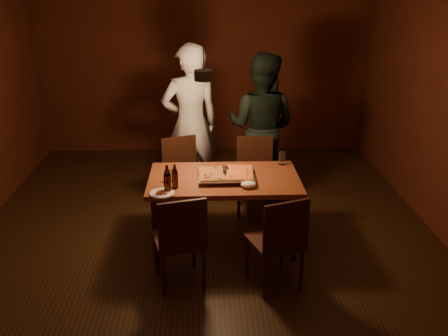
{
  "coord_description": "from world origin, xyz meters",
  "views": [
    {
      "loc": [
        0.01,
        -4.72,
        2.61
      ],
      "look_at": [
        0.19,
        -0.11,
        0.85
      ],
      "focal_mm": 40.0,
      "sensor_mm": 36.0,
      "label": 1
    }
  ],
  "objects_px": {
    "beer_bottle_b": "(175,176)",
    "plate_slice": "(162,193)",
    "diner_dark": "(261,127)",
    "pizza_tray": "(226,176)",
    "diner_white": "(191,124)",
    "chair_near_right": "(280,235)",
    "chair_far_left": "(182,169)",
    "chair_near_left": "(180,234)",
    "pendant_lamp": "(204,74)",
    "chair_far_right": "(255,168)",
    "dining_table": "(224,184)",
    "beer_bottle_a": "(167,179)"
  },
  "relations": [
    {
      "from": "chair_near_right",
      "to": "pizza_tray",
      "type": "distance_m",
      "value": 0.94
    },
    {
      "from": "chair_far_left",
      "to": "chair_far_right",
      "type": "height_order",
      "value": "same"
    },
    {
      "from": "chair_far_right",
      "to": "beer_bottle_a",
      "type": "bearing_deg",
      "value": 54.8
    },
    {
      "from": "beer_bottle_a",
      "to": "diner_white",
      "type": "height_order",
      "value": "diner_white"
    },
    {
      "from": "chair_far_left",
      "to": "pizza_tray",
      "type": "xyz_separation_m",
      "value": [
        0.48,
        -0.84,
        0.24
      ]
    },
    {
      "from": "chair_near_right",
      "to": "pendant_lamp",
      "type": "relative_size",
      "value": 0.49
    },
    {
      "from": "beer_bottle_b",
      "to": "pendant_lamp",
      "type": "relative_size",
      "value": 0.21
    },
    {
      "from": "plate_slice",
      "to": "chair_near_right",
      "type": "bearing_deg",
      "value": -22.72
    },
    {
      "from": "pendant_lamp",
      "to": "beer_bottle_b",
      "type": "bearing_deg",
      "value": -128.61
    },
    {
      "from": "beer_bottle_a",
      "to": "pendant_lamp",
      "type": "bearing_deg",
      "value": 52.46
    },
    {
      "from": "dining_table",
      "to": "beer_bottle_a",
      "type": "xyz_separation_m",
      "value": [
        -0.54,
        -0.34,
        0.2
      ]
    },
    {
      "from": "chair_near_right",
      "to": "pendant_lamp",
      "type": "distance_m",
      "value": 1.67
    },
    {
      "from": "beer_bottle_b",
      "to": "pendant_lamp",
      "type": "bearing_deg",
      "value": 51.39
    },
    {
      "from": "chair_far_left",
      "to": "chair_near_left",
      "type": "distance_m",
      "value": 1.58
    },
    {
      "from": "chair_far_left",
      "to": "chair_near_right",
      "type": "xyz_separation_m",
      "value": [
        0.9,
        -1.64,
        0.0
      ]
    },
    {
      "from": "chair_far_right",
      "to": "pendant_lamp",
      "type": "height_order",
      "value": "pendant_lamp"
    },
    {
      "from": "dining_table",
      "to": "pizza_tray",
      "type": "xyz_separation_m",
      "value": [
        0.02,
        -0.02,
        0.1
      ]
    },
    {
      "from": "chair_far_right",
      "to": "chair_near_right",
      "type": "bearing_deg",
      "value": 96.05
    },
    {
      "from": "beer_bottle_b",
      "to": "plate_slice",
      "type": "bearing_deg",
      "value": -127.67
    },
    {
      "from": "chair_near_left",
      "to": "chair_far_right",
      "type": "bearing_deg",
      "value": 47.85
    },
    {
      "from": "chair_near_right",
      "to": "pizza_tray",
      "type": "height_order",
      "value": "chair_near_right"
    },
    {
      "from": "beer_bottle_b",
      "to": "chair_far_left",
      "type": "bearing_deg",
      "value": 89.02
    },
    {
      "from": "chair_far_right",
      "to": "diner_dark",
      "type": "relative_size",
      "value": 0.27
    },
    {
      "from": "pizza_tray",
      "to": "chair_near_right",
      "type": "bearing_deg",
      "value": -58.6
    },
    {
      "from": "beer_bottle_b",
      "to": "pendant_lamp",
      "type": "distance_m",
      "value": 1.0
    },
    {
      "from": "pizza_tray",
      "to": "diner_white",
      "type": "bearing_deg",
      "value": 110.82
    },
    {
      "from": "chair_far_right",
      "to": "diner_white",
      "type": "bearing_deg",
      "value": -24.46
    },
    {
      "from": "diner_dark",
      "to": "plate_slice",
      "type": "bearing_deg",
      "value": 80.35
    },
    {
      "from": "plate_slice",
      "to": "diner_dark",
      "type": "relative_size",
      "value": 0.13
    },
    {
      "from": "dining_table",
      "to": "chair_near_left",
      "type": "distance_m",
      "value": 0.88
    },
    {
      "from": "chair_far_left",
      "to": "diner_dark",
      "type": "height_order",
      "value": "diner_dark"
    },
    {
      "from": "chair_near_right",
      "to": "diner_white",
      "type": "distance_m",
      "value": 2.22
    },
    {
      "from": "chair_far_left",
      "to": "beer_bottle_b",
      "type": "distance_m",
      "value": 1.11
    },
    {
      "from": "chair_near_left",
      "to": "pendant_lamp",
      "type": "relative_size",
      "value": 0.47
    },
    {
      "from": "pizza_tray",
      "to": "dining_table",
      "type": "bearing_deg",
      "value": 139.33
    },
    {
      "from": "chair_near_right",
      "to": "pizza_tray",
      "type": "xyz_separation_m",
      "value": [
        -0.43,
        0.8,
        0.24
      ]
    },
    {
      "from": "chair_near_left",
      "to": "pendant_lamp",
      "type": "distance_m",
      "value": 1.52
    },
    {
      "from": "chair_near_left",
      "to": "pendant_lamp",
      "type": "bearing_deg",
      "value": 60.79
    },
    {
      "from": "chair_far_left",
      "to": "diner_white",
      "type": "xyz_separation_m",
      "value": [
        0.1,
        0.38,
        0.43
      ]
    },
    {
      "from": "dining_table",
      "to": "chair_far_right",
      "type": "distance_m",
      "value": 0.89
    },
    {
      "from": "dining_table",
      "to": "chair_near_right",
      "type": "distance_m",
      "value": 0.95
    },
    {
      "from": "dining_table",
      "to": "pendant_lamp",
      "type": "bearing_deg",
      "value": 149.83
    },
    {
      "from": "pizza_tray",
      "to": "diner_white",
      "type": "height_order",
      "value": "diner_white"
    },
    {
      "from": "plate_slice",
      "to": "diner_dark",
      "type": "height_order",
      "value": "diner_dark"
    },
    {
      "from": "chair_near_right",
      "to": "beer_bottle_a",
      "type": "xyz_separation_m",
      "value": [
        -0.98,
        0.48,
        0.34
      ]
    },
    {
      "from": "pizza_tray",
      "to": "beer_bottle_b",
      "type": "xyz_separation_m",
      "value": [
        -0.5,
        -0.22,
        0.09
      ]
    },
    {
      "from": "dining_table",
      "to": "beer_bottle_a",
      "type": "height_order",
      "value": "beer_bottle_a"
    },
    {
      "from": "chair_near_right",
      "to": "diner_dark",
      "type": "distance_m",
      "value": 2.11
    },
    {
      "from": "chair_far_left",
      "to": "beer_bottle_a",
      "type": "xyz_separation_m",
      "value": [
        -0.08,
        -1.16,
        0.34
      ]
    },
    {
      "from": "dining_table",
      "to": "pendant_lamp",
      "type": "xyz_separation_m",
      "value": [
        -0.19,
        0.11,
        1.08
      ]
    }
  ]
}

